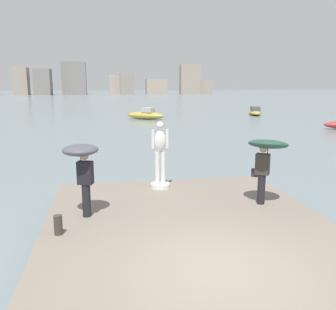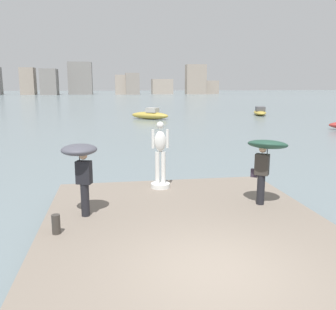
{
  "view_description": "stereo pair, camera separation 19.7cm",
  "coord_description": "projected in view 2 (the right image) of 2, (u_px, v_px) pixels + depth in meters",
  "views": [
    {
      "loc": [
        -2.03,
        -6.0,
        3.81
      ],
      "look_at": [
        0.0,
        5.39,
        1.55
      ],
      "focal_mm": 38.57,
      "sensor_mm": 36.0,
      "label": 1
    },
    {
      "loc": [
        -1.84,
        -6.03,
        3.81
      ],
      "look_at": [
        0.0,
        5.39,
        1.55
      ],
      "focal_mm": 38.57,
      "sensor_mm": 36.0,
      "label": 2
    }
  ],
  "objects": [
    {
      "name": "ground_plane",
      "position": [
        125.0,
        115.0,
        45.62
      ],
      "size": [
        400.0,
        400.0,
        0.0
      ],
      "primitive_type": "plane",
      "color": "slate"
    },
    {
      "name": "pier",
      "position": [
        192.0,
        240.0,
        8.52
      ],
      "size": [
        7.21,
        9.52,
        0.4
      ],
      "primitive_type": "cube",
      "color": "slate",
      "rests_on": "ground"
    },
    {
      "name": "statue_white_figure",
      "position": [
        160.0,
        160.0,
        11.98
      ],
      "size": [
        0.64,
        0.64,
        2.23
      ],
      "color": "white",
      "rests_on": "pier"
    },
    {
      "name": "onlooker_left",
      "position": [
        81.0,
        160.0,
        9.3
      ],
      "size": [
        1.17,
        1.18,
        1.91
      ],
      "color": "black",
      "rests_on": "pier"
    },
    {
      "name": "onlooker_right",
      "position": [
        266.0,
        152.0,
        10.17
      ],
      "size": [
        1.57,
        1.57,
        1.97
      ],
      "color": "black",
      "rests_on": "pier"
    },
    {
      "name": "mooring_bollard",
      "position": [
        56.0,
        224.0,
        8.35
      ],
      "size": [
        0.2,
        0.2,
        0.46
      ],
      "primitive_type": "cylinder",
      "color": "#38332D",
      "rests_on": "pier"
    },
    {
      "name": "boat_near",
      "position": [
        260.0,
        112.0,
        46.01
      ],
      "size": [
        2.78,
        4.94,
        1.08
      ],
      "color": "#B2993D",
      "rests_on": "ground"
    },
    {
      "name": "boat_far",
      "position": [
        150.0,
        115.0,
        40.52
      ],
      "size": [
        4.54,
        3.78,
        1.27
      ],
      "color": "#B2993D",
      "rests_on": "ground"
    },
    {
      "name": "distant_skyline",
      "position": [
        110.0,
        82.0,
        144.15
      ],
      "size": [
        91.22,
        12.93,
        12.61
      ],
      "color": "gray",
      "rests_on": "ground"
    }
  ]
}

